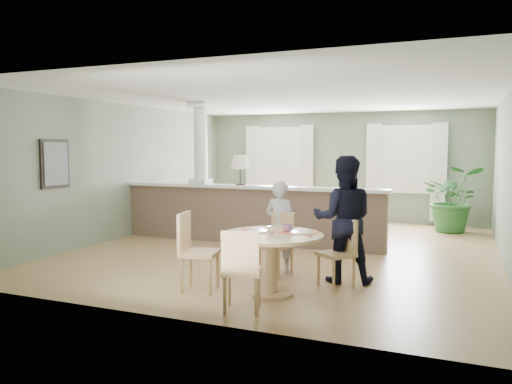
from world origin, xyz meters
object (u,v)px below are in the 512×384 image
at_px(sofa, 297,213).
at_px(chair_near, 241,267).
at_px(child_person, 280,226).
at_px(man_person, 344,219).
at_px(houseplant, 454,199).
at_px(chair_side, 194,248).
at_px(dining_table, 272,246).
at_px(chair_far_boy, 279,241).
at_px(chair_far_man, 341,249).

distance_m(sofa, chair_near, 5.40).
bearing_deg(sofa, chair_near, -62.55).
bearing_deg(chair_near, sofa, -96.17).
distance_m(child_person, man_person, 1.00).
distance_m(houseplant, chair_side, 6.75).
relative_size(houseplant, dining_table, 1.13).
bearing_deg(dining_table, child_person, 104.91).
height_order(chair_side, child_person, child_person).
bearing_deg(dining_table, chair_near, -94.72).
bearing_deg(chair_far_boy, sofa, 119.05).
bearing_deg(chair_near, man_person, -130.44).
height_order(houseplant, chair_near, houseplant).
bearing_deg(chair_far_man, dining_table, -94.94).
xyz_separation_m(chair_far_boy, chair_side, (-0.73, -1.15, 0.06)).
bearing_deg(chair_side, dining_table, -91.09).
height_order(sofa, chair_near, chair_near).
relative_size(houseplant, chair_side, 1.44).
bearing_deg(child_person, sofa, -65.88).
bearing_deg(chair_far_man, man_person, 132.97).
height_order(chair_far_boy, chair_far_man, chair_far_boy).
height_order(chair_far_man, child_person, child_person).
distance_m(houseplant, man_person, 5.10).
xyz_separation_m(sofa, chair_far_boy, (0.87, -3.55, 0.07)).
xyz_separation_m(houseplant, chair_far_man, (-1.28, -5.16, -0.23)).
distance_m(chair_far_boy, man_person, 1.00).
bearing_deg(sofa, chair_far_boy, -60.26).
bearing_deg(chair_far_man, child_person, -164.26).
height_order(sofa, houseplant, houseplant).
bearing_deg(chair_near, chair_far_man, -134.06).
relative_size(chair_far_man, chair_side, 0.89).
height_order(chair_near, child_person, child_person).
bearing_deg(sofa, man_person, -47.17).
xyz_separation_m(sofa, chair_near, (1.07, -5.29, 0.10)).
relative_size(houseplant, chair_near, 1.53).
bearing_deg(chair_far_boy, chair_near, -68.02).
bearing_deg(houseplant, chair_near, -106.98).
height_order(sofa, chair_far_boy, chair_far_boy).
bearing_deg(child_person, chair_side, 72.61).
bearing_deg(chair_far_boy, man_person, 14.82).
height_order(houseplant, man_person, man_person).
bearing_deg(chair_near, chair_far_boy, -100.95).
bearing_deg(houseplant, chair_side, -116.05).
bearing_deg(child_person, chair_far_man, 167.42).
bearing_deg(chair_far_boy, dining_table, -59.07).
relative_size(sofa, child_person, 2.14).
relative_size(dining_table, child_person, 0.94).
distance_m(chair_side, man_person, 2.04).
distance_m(chair_far_man, child_person, 1.08).
distance_m(dining_table, chair_side, 1.02).
relative_size(dining_table, chair_side, 1.27).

